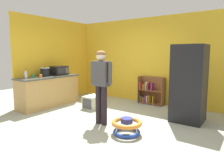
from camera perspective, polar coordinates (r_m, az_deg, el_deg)
ground_plane at (r=4.82m, az=-2.46°, el=-12.42°), size 12.00×12.00×0.00m
back_wall at (r=6.55m, az=10.14°, el=4.65°), size 5.20×0.06×2.70m
left_side_wall at (r=6.98m, az=-15.66°, el=4.63°), size 0.06×2.99×2.70m
kitchen_counter at (r=6.35m, az=-17.49°, el=-3.80°), size 0.65×1.90×0.90m
refrigerator at (r=4.96m, az=21.00°, el=-1.71°), size 0.73×0.68×1.78m
bookshelf at (r=6.41m, az=10.72°, el=-4.25°), size 0.80×0.28×0.85m
standing_person at (r=4.41m, az=-3.12°, el=-0.90°), size 0.57×0.22×1.64m
baby_walker at (r=4.08m, az=4.18°, el=-13.70°), size 0.60×0.60×0.32m
pet_carrier at (r=5.88m, az=-5.35°, el=-7.04°), size 0.42×0.55×0.36m
microwave at (r=6.54m, az=-14.82°, el=1.80°), size 0.37×0.48×0.28m
crock_pot at (r=6.29m, az=-18.50°, el=1.39°), size 0.28×0.28×0.29m
banana_bunch at (r=6.06m, az=-23.23°, el=0.03°), size 0.12×0.16×0.04m
clear_bottle at (r=5.86m, az=-23.27°, el=0.51°), size 0.07×0.07×0.25m
orange_cup at (r=5.94m, az=-19.60°, el=0.25°), size 0.08×0.08×0.09m
teal_cup at (r=6.88m, az=-12.48°, el=1.34°), size 0.08×0.08×0.09m
green_cup at (r=6.08m, az=-21.41°, el=0.32°), size 0.08×0.08×0.09m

